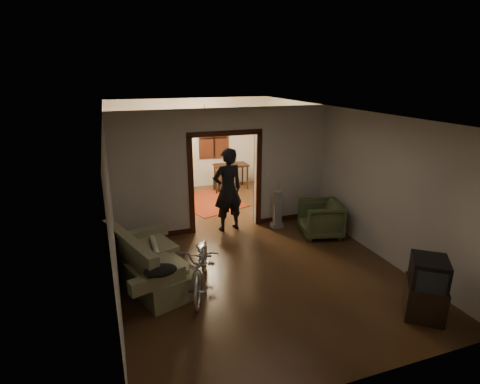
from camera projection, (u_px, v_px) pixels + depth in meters
name	position (u px, v px, depth m)	size (l,w,h in m)	color
floor	(236.00, 240.00, 8.29)	(5.00, 8.50, 0.01)	#331E10
ceiling	(235.00, 111.00, 7.43)	(5.00, 8.50, 0.01)	white
wall_back	(192.00, 144.00, 11.68)	(5.00, 0.02, 2.80)	beige
wall_left	(110.00, 191.00, 7.07)	(0.02, 8.50, 2.80)	beige
wall_right	(338.00, 169.00, 8.65)	(0.02, 8.50, 2.80)	beige
partition_wall	(225.00, 170.00, 8.53)	(5.00, 0.14, 2.80)	beige
door_casing	(225.00, 183.00, 8.63)	(1.74, 0.20, 2.32)	#33150B
far_window	(214.00, 138.00, 11.82)	(0.98, 0.06, 1.28)	black
chandelier	(205.00, 120.00, 9.82)	(0.24, 0.24, 0.24)	#FFE0A5
light_switch	(268.00, 174.00, 8.84)	(0.08, 0.01, 0.12)	silver
sofa	(151.00, 257.00, 6.52)	(0.89, 1.99, 0.91)	#6C704A
rolled_paper	(154.00, 246.00, 6.80)	(0.09, 0.09, 0.76)	beige
jacket	(160.00, 270.00, 5.65)	(0.50, 0.38, 0.15)	black
bicycle	(202.00, 264.00, 6.29)	(0.62, 1.77, 0.93)	silver
armchair	(320.00, 219.00, 8.40)	(0.85, 0.87, 0.79)	#475530
tv_stand	(424.00, 299.00, 5.64)	(0.60, 0.54, 0.54)	black
crt_tv	(429.00, 274.00, 5.50)	(0.55, 0.49, 0.47)	black
vacuum	(277.00, 209.00, 8.83)	(0.27, 0.22, 0.89)	gray
person	(228.00, 190.00, 8.54)	(0.71, 0.47, 1.95)	black
oriental_rug	(207.00, 202.00, 10.66)	(1.54, 2.02, 0.02)	maroon
locker	(155.00, 168.00, 11.01)	(0.86, 0.48, 1.72)	#223824
globe	(152.00, 131.00, 10.68)	(0.27, 0.27, 0.27)	#1E5972
desk	(231.00, 177.00, 11.83)	(1.04, 0.58, 0.77)	black
desk_chair	(220.00, 179.00, 11.47)	(0.37, 0.37, 0.84)	black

